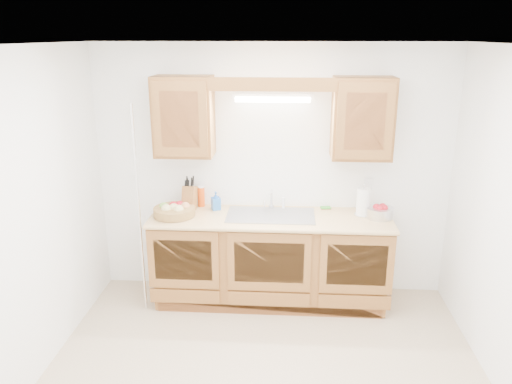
# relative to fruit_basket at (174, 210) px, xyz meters

# --- Properties ---
(room) EXTENTS (3.52, 3.50, 2.50)m
(room) POSITION_rel_fruit_basket_xyz_m (0.92, -1.15, 0.30)
(room) COLOR #C8B090
(room) RESTS_ON ground
(base_cabinets) EXTENTS (2.20, 0.60, 0.86)m
(base_cabinets) POSITION_rel_fruit_basket_xyz_m (0.92, 0.05, -0.51)
(base_cabinets) COLOR #99632D
(base_cabinets) RESTS_ON ground
(countertop) EXTENTS (2.30, 0.63, 0.04)m
(countertop) POSITION_rel_fruit_basket_xyz_m (0.92, 0.04, -0.07)
(countertop) COLOR tan
(countertop) RESTS_ON base_cabinets
(upper_cabinet_left) EXTENTS (0.55, 0.33, 0.75)m
(upper_cabinet_left) POSITION_rel_fruit_basket_xyz_m (0.09, 0.19, 0.87)
(upper_cabinet_left) COLOR #99632D
(upper_cabinet_left) RESTS_ON room
(upper_cabinet_right) EXTENTS (0.55, 0.33, 0.75)m
(upper_cabinet_right) POSITION_rel_fruit_basket_xyz_m (1.75, 0.19, 0.87)
(upper_cabinet_right) COLOR #99632D
(upper_cabinet_right) RESTS_ON room
(valance) EXTENTS (2.20, 0.05, 0.12)m
(valance) POSITION_rel_fruit_basket_xyz_m (0.92, 0.04, 1.19)
(valance) COLOR #99632D
(valance) RESTS_ON room
(fluorescent_fixture) EXTENTS (0.76, 0.08, 0.08)m
(fluorescent_fixture) POSITION_rel_fruit_basket_xyz_m (0.92, 0.27, 1.04)
(fluorescent_fixture) COLOR white
(fluorescent_fixture) RESTS_ON room
(sink) EXTENTS (0.84, 0.46, 0.36)m
(sink) POSITION_rel_fruit_basket_xyz_m (0.92, 0.06, -0.13)
(sink) COLOR #9E9EA3
(sink) RESTS_ON countertop
(wire_shelf_pole) EXTENTS (0.03, 0.03, 2.00)m
(wire_shelf_pole) POSITION_rel_fruit_basket_xyz_m (-0.28, -0.21, 0.05)
(wire_shelf_pole) COLOR silver
(wire_shelf_pole) RESTS_ON ground
(outlet_plate) EXTENTS (0.08, 0.01, 0.12)m
(outlet_plate) POSITION_rel_fruit_basket_xyz_m (1.87, 0.35, 0.20)
(outlet_plate) COLOR white
(outlet_plate) RESTS_ON room
(fruit_basket) EXTENTS (0.51, 0.51, 0.12)m
(fruit_basket) POSITION_rel_fruit_basket_xyz_m (0.00, 0.00, 0.00)
(fruit_basket) COLOR #B18947
(fruit_basket) RESTS_ON countertop
(knife_block) EXTENTS (0.14, 0.21, 0.34)m
(knife_block) POSITION_rel_fruit_basket_xyz_m (0.11, 0.19, 0.07)
(knife_block) COLOR #99632D
(knife_block) RESTS_ON countertop
(orange_canister) EXTENTS (0.08, 0.08, 0.21)m
(orange_canister) POSITION_rel_fruit_basket_xyz_m (0.21, 0.29, 0.05)
(orange_canister) COLOR #EE4D0D
(orange_canister) RESTS_ON countertop
(soap_bottle) EXTENTS (0.11, 0.11, 0.18)m
(soap_bottle) POSITION_rel_fruit_basket_xyz_m (0.37, 0.20, 0.04)
(soap_bottle) COLOR blue
(soap_bottle) RESTS_ON countertop
(sponge) EXTENTS (0.10, 0.07, 0.02)m
(sponge) POSITION_rel_fruit_basket_xyz_m (1.46, 0.29, -0.05)
(sponge) COLOR #CC333F
(sponge) RESTS_ON countertop
(paper_towel) EXTENTS (0.15, 0.15, 0.32)m
(paper_towel) POSITION_rel_fruit_basket_xyz_m (1.80, 0.13, 0.08)
(paper_towel) COLOR silver
(paper_towel) RESTS_ON countertop
(apple_bowl) EXTENTS (0.34, 0.34, 0.14)m
(apple_bowl) POSITION_rel_fruit_basket_xyz_m (1.95, 0.08, 0.00)
(apple_bowl) COLOR silver
(apple_bowl) RESTS_ON countertop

